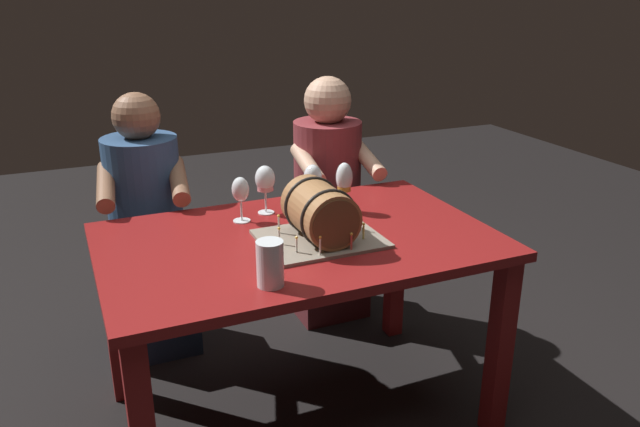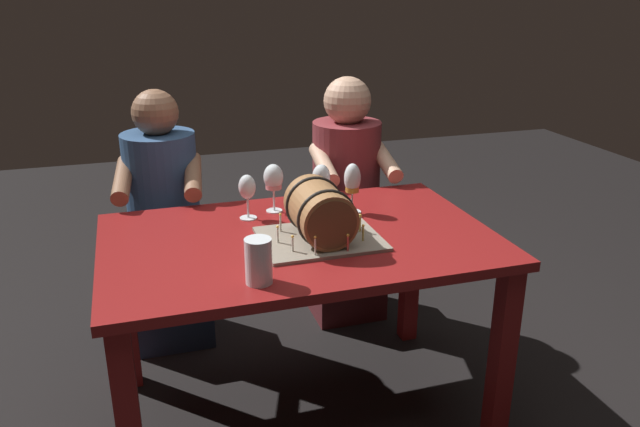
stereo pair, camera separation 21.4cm
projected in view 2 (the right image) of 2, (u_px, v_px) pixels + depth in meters
ground_plane at (301, 410)px, 2.48m from camera, size 8.00×8.00×0.00m
dining_table at (300, 264)px, 2.26m from camera, size 1.37×0.88×0.74m
barrel_cake at (320, 215)px, 2.15m from camera, size 0.41×0.33×0.21m
wine_glass_amber at (352, 181)px, 2.40m from camera, size 0.07×0.07×0.20m
wine_glass_red at (321, 179)px, 2.43m from camera, size 0.07×0.07×0.19m
wine_glass_empty at (247, 188)px, 2.34m from camera, size 0.07×0.07×0.17m
wine_glass_rose at (273, 179)px, 2.41m from camera, size 0.08×0.08×0.19m
beer_pint at (259, 263)px, 1.86m from camera, size 0.08×0.08×0.14m
person_seated_left at (166, 234)px, 2.80m from camera, size 0.39×0.48×1.17m
person_seated_right at (346, 211)px, 3.03m from camera, size 0.38×0.47×1.19m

